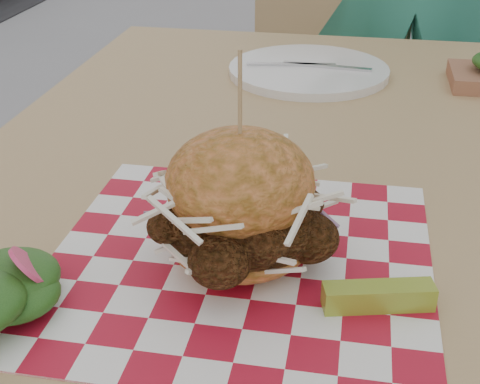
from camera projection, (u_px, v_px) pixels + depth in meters
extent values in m
cube|color=tan|center=(283.00, 175.00, 0.84)|extent=(0.80, 1.20, 0.04)
cylinder|color=#333338|center=(161.00, 204.00, 1.54)|extent=(0.05, 0.05, 0.71)
cylinder|color=#333338|center=(466.00, 232.00, 1.44)|extent=(0.05, 0.05, 0.71)
cube|color=tan|center=(320.00, 127.00, 1.70)|extent=(0.51, 0.51, 0.04)
cube|color=tan|center=(351.00, 12.00, 1.74)|extent=(0.42, 0.15, 0.50)
cylinder|color=#333338|center=(227.00, 224.00, 1.74)|extent=(0.03, 0.03, 0.43)
cylinder|color=#333338|center=(361.00, 256.00, 1.60)|extent=(0.03, 0.03, 0.43)
cylinder|color=#333338|center=(279.00, 168.00, 2.03)|extent=(0.03, 0.03, 0.43)
cylinder|color=#333338|center=(397.00, 192.00, 1.89)|extent=(0.03, 0.03, 0.43)
cube|color=#B41228|center=(240.00, 260.00, 0.64)|extent=(0.36, 0.36, 0.00)
ellipsoid|color=#D67B3C|center=(240.00, 239.00, 0.63)|extent=(0.13, 0.13, 0.05)
ellipsoid|color=brown|center=(240.00, 222.00, 0.62)|extent=(0.15, 0.13, 0.07)
ellipsoid|color=#D67B3C|center=(240.00, 182.00, 0.60)|extent=(0.14, 0.14, 0.09)
cylinder|color=tan|center=(240.00, 109.00, 0.56)|extent=(0.00, 0.00, 0.10)
cube|color=#90A12E|center=(378.00, 296.00, 0.57)|extent=(0.10, 0.04, 0.02)
ellipsoid|color=#3F1419|center=(37.00, 301.00, 0.56)|extent=(0.08, 0.08, 0.03)
ellipsoid|color=#194714|center=(30.00, 280.00, 0.59)|extent=(0.08, 0.08, 0.03)
ellipsoid|color=#194714|center=(0.00, 318.00, 0.54)|extent=(0.08, 0.08, 0.03)
cylinder|color=#F4437C|center=(30.00, 266.00, 0.57)|extent=(0.05, 0.05, 0.04)
cylinder|color=white|center=(309.00, 71.00, 1.13)|extent=(0.27, 0.27, 0.01)
cube|color=silver|center=(291.00, 64.00, 1.13)|extent=(0.15, 0.03, 0.00)
cube|color=silver|center=(327.00, 66.00, 1.12)|extent=(0.15, 0.03, 0.00)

